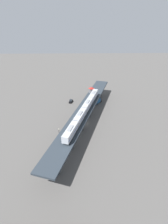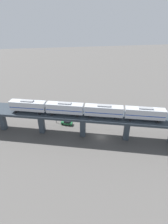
{
  "view_description": "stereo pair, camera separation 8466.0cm",
  "coord_description": "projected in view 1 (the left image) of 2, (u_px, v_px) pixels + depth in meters",
  "views": [
    {
      "loc": [
        2.23,
        81.26,
        52.43
      ],
      "look_at": [
        0.49,
        6.04,
        10.42
      ],
      "focal_mm": 28.0,
      "sensor_mm": 36.0,
      "label": 1
    },
    {
      "loc": [
        -47.99,
        14.69,
        37.81
      ],
      "look_at": [
        0.49,
        6.04,
        10.42
      ],
      "focal_mm": 28.0,
      "sensor_mm": 36.0,
      "label": 2
    }
  ],
  "objects": [
    {
      "name": "street_lamp",
      "position": [
        59.0,
        134.0,
        80.98
      ],
      "size": [
        0.44,
        0.44,
        6.94
      ],
      "color": "black",
      "rests_on": "ground"
    },
    {
      "name": "signal_hut",
      "position": [
        91.0,
        90.0,
        111.3
      ],
      "size": [
        4.06,
        4.06,
        3.4
      ],
      "color": "slate",
      "rests_on": "elevated_viaduct"
    },
    {
      "name": "ground_plane",
      "position": [
        85.0,
        123.0,
        96.53
      ],
      "size": [
        400.0,
        400.0,
        0.0
      ],
      "primitive_type": "plane",
      "color": "#514F4C"
    },
    {
      "name": "delivery_truck",
      "position": [
        98.0,
        101.0,
        117.69
      ],
      "size": [
        6.22,
        7.05,
        3.2
      ],
      "color": "#333338",
      "rests_on": "ground"
    },
    {
      "name": "street_car_black",
      "position": [
        71.0,
        101.0,
        119.0
      ],
      "size": [
        2.78,
        4.7,
        1.89
      ],
      "color": "black",
      "rests_on": "ground"
    },
    {
      "name": "street_car_green",
      "position": [
        65.0,
        134.0,
        86.14
      ],
      "size": [
        3.43,
        4.75,
        1.89
      ],
      "color": "#1E6638",
      "rests_on": "ground"
    },
    {
      "name": "subway_train",
      "position": [
        84.0,
        110.0,
        85.67
      ],
      "size": [
        18.07,
        48.22,
        4.45
      ],
      "color": "#ADB2BA",
      "rests_on": "elevated_viaduct"
    },
    {
      "name": "elevated_viaduct",
      "position": [
        85.0,
        111.0,
        92.99
      ],
      "size": [
        36.44,
        90.09,
        8.92
      ],
      "color": "#283039",
      "rests_on": "ground"
    }
  ]
}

